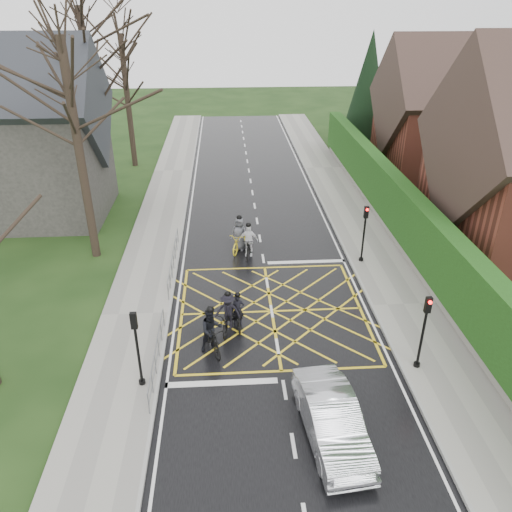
{
  "coord_description": "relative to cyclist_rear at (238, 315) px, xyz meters",
  "views": [
    {
      "loc": [
        -1.89,
        -18.47,
        12.61
      ],
      "look_at": [
        -0.52,
        2.88,
        1.3
      ],
      "focal_mm": 35.0,
      "sensor_mm": 36.0,
      "label": 1
    }
  ],
  "objects": [
    {
      "name": "tree_near",
      "position": [
        -7.47,
        6.98,
        7.38
      ],
      "size": [
        9.24,
        9.24,
        11.44
      ],
      "color": "black",
      "rests_on": "ground"
    },
    {
      "name": "church",
      "position": [
        -12.0,
        12.98,
        4.4
      ],
      "size": [
        8.8,
        7.8,
        11.0
      ],
      "color": "#2D2B28",
      "rests_on": "ground"
    },
    {
      "name": "sidewalk_right",
      "position": [
        7.53,
        0.98,
        -0.45
      ],
      "size": [
        3.0,
        80.0,
        0.15
      ],
      "primitive_type": "cube",
      "color": "gray",
      "rests_on": "ground"
    },
    {
      "name": "ground",
      "position": [
        1.53,
        0.98,
        -0.53
      ],
      "size": [
        120.0,
        120.0,
        0.0
      ],
      "primitive_type": "plane",
      "color": "black",
      "rests_on": "ground"
    },
    {
      "name": "stone_wall",
      "position": [
        9.28,
        6.98,
        -0.18
      ],
      "size": [
        0.5,
        38.0,
        0.7
      ],
      "primitive_type": "cube",
      "color": "slate",
      "rests_on": "ground"
    },
    {
      "name": "traffic_light_ne",
      "position": [
        6.63,
        5.17,
        1.13
      ],
      "size": [
        0.24,
        0.31,
        3.21
      ],
      "rotation": [
        0.0,
        0.0,
        3.14
      ],
      "color": "black",
      "rests_on": "ground"
    },
    {
      "name": "cyclist_lead",
      "position": [
        0.32,
        7.12,
        0.19
      ],
      "size": [
        1.42,
        2.25,
        2.06
      ],
      "rotation": [
        0.0,
        0.0,
        -0.35
      ],
      "color": "gold",
      "rests_on": "ground"
    },
    {
      "name": "house_far",
      "position": [
        16.29,
        18.98,
        3.83
      ],
      "size": [
        9.8,
        8.8,
        10.3
      ],
      "color": "brown",
      "rests_on": "ground"
    },
    {
      "name": "road",
      "position": [
        1.53,
        0.98,
        -0.52
      ],
      "size": [
        9.0,
        80.0,
        0.01
      ],
      "primitive_type": "cube",
      "color": "black",
      "rests_on": "ground"
    },
    {
      "name": "cyclist_rear",
      "position": [
        0.0,
        0.0,
        0.0
      ],
      "size": [
        0.73,
        1.72,
        1.63
      ],
      "rotation": [
        0.0,
        0.0,
        0.09
      ],
      "color": "black",
      "rests_on": "ground"
    },
    {
      "name": "tree_far",
      "position": [
        -7.77,
        22.98,
        6.66
      ],
      "size": [
        8.4,
        8.4,
        10.4
      ],
      "color": "black",
      "rests_on": "ground"
    },
    {
      "name": "railing_north",
      "position": [
        -3.12,
        4.98,
        0.26
      ],
      "size": [
        0.05,
        6.04,
        1.03
      ],
      "color": "slate",
      "rests_on": "ground"
    },
    {
      "name": "cyclist_front",
      "position": [
        0.77,
        6.38,
        0.19
      ],
      "size": [
        1.1,
        1.99,
        1.94
      ],
      "rotation": [
        0.0,
        0.0,
        -0.15
      ],
      "color": "black",
      "rests_on": "ground"
    },
    {
      "name": "conifer",
      "position": [
        12.28,
        26.98,
        4.47
      ],
      "size": [
        4.6,
        4.6,
        10.0
      ],
      "color": "black",
      "rests_on": "ground"
    },
    {
      "name": "hedge",
      "position": [
        9.28,
        6.98,
        1.57
      ],
      "size": [
        0.9,
        38.0,
        2.8
      ],
      "primitive_type": "cube",
      "color": "#18340E",
      "rests_on": "stone_wall"
    },
    {
      "name": "cyclist_back",
      "position": [
        -1.09,
        -1.56,
        0.24
      ],
      "size": [
        1.23,
        2.11,
        2.04
      ],
      "rotation": [
        0.0,
        0.0,
        0.35
      ],
      "color": "black",
      "rests_on": "ground"
    },
    {
      "name": "railing_south",
      "position": [
        -3.12,
        -2.52,
        0.25
      ],
      "size": [
        0.05,
        5.04,
        1.03
      ],
      "color": "slate",
      "rests_on": "ground"
    },
    {
      "name": "car",
      "position": [
        2.76,
        -6.22,
        0.21
      ],
      "size": [
        2.02,
        4.63,
        1.48
      ],
      "primitive_type": "imported",
      "rotation": [
        0.0,
        0.0,
        0.1
      ],
      "color": "silver",
      "rests_on": "ground"
    },
    {
      "name": "cyclist_mid",
      "position": [
        -0.42,
        -0.19,
        0.14
      ],
      "size": [
        1.2,
        1.99,
        1.84
      ],
      "rotation": [
        0.0,
        0.0,
        -0.21
      ],
      "color": "black",
      "rests_on": "ground"
    },
    {
      "name": "sidewalk_left",
      "position": [
        -4.47,
        0.98,
        -0.45
      ],
      "size": [
        3.0,
        80.0,
        0.15
      ],
      "primitive_type": "cube",
      "color": "gray",
      "rests_on": "ground"
    },
    {
      "name": "traffic_light_se",
      "position": [
        6.63,
        -3.23,
        1.13
      ],
      "size": [
        0.24,
        0.31,
        3.21
      ],
      "rotation": [
        0.0,
        0.0,
        3.14
      ],
      "color": "black",
      "rests_on": "ground"
    },
    {
      "name": "tree_mid",
      "position": [
        -8.47,
        14.98,
        8.1
      ],
      "size": [
        10.08,
        10.08,
        12.48
      ],
      "color": "black",
      "rests_on": "ground"
    },
    {
      "name": "traffic_light_sw",
      "position": [
        -3.57,
        -3.52,
        1.13
      ],
      "size": [
        0.24,
        0.31,
        3.21
      ],
      "color": "black",
      "rests_on": "ground"
    }
  ]
}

